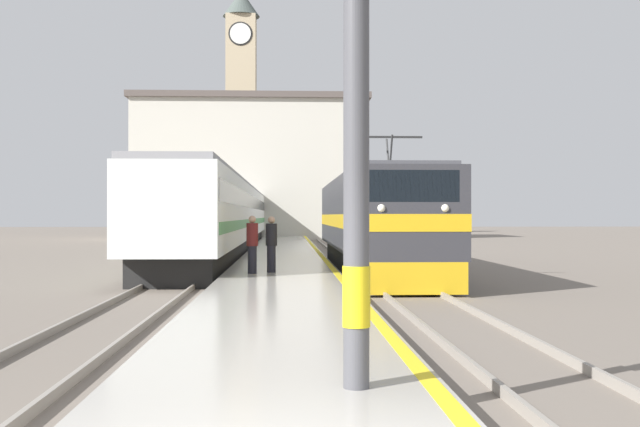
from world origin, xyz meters
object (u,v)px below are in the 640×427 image
at_px(second_waiting_passenger, 252,243).
at_px(clock_tower, 241,106).
at_px(person_on_platform, 271,243).
at_px(locomotive_train, 373,222).
at_px(passenger_train, 228,216).

distance_m(second_waiting_passenger, clock_tower, 56.54).
relative_size(person_on_platform, clock_tower, 0.07).
xyz_separation_m(locomotive_train, clock_tower, (-7.82, 49.94, 11.46)).
xyz_separation_m(second_waiting_passenger, clock_tower, (-3.67, 55.12, 12.02)).
height_order(passenger_train, second_waiting_passenger, passenger_train).
xyz_separation_m(locomotive_train, passenger_train, (-6.43, 14.73, 0.23)).
bearing_deg(second_waiting_passenger, passenger_train, 96.54).
bearing_deg(locomotive_train, person_on_platform, -126.90).
height_order(passenger_train, clock_tower, clock_tower).
height_order(locomotive_train, passenger_train, locomotive_train).
bearing_deg(second_waiting_passenger, person_on_platform, 35.39).
height_order(locomotive_train, clock_tower, clock_tower).
bearing_deg(person_on_platform, second_waiting_passenger, -144.61).
distance_m(locomotive_train, second_waiting_passenger, 6.66).
distance_m(person_on_platform, clock_tower, 56.20).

